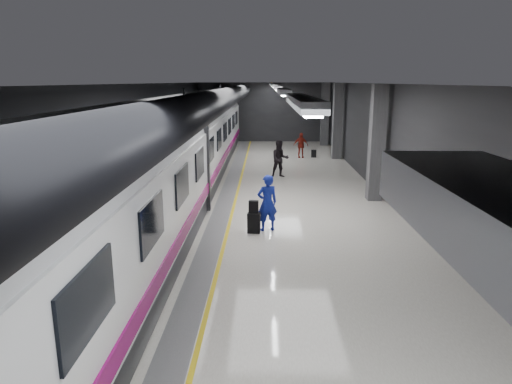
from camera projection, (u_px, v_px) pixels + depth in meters
ground at (259, 213)px, 16.35m from camera, size 40.00×40.00×0.00m
platform_hall at (251, 111)px, 16.45m from camera, size 10.02×40.02×4.51m
train at (166, 155)px, 15.93m from camera, size 3.05×38.00×4.05m
traveler_main at (267, 203)px, 14.25m from camera, size 0.76×0.61×1.79m
suitcase_main at (254, 223)px, 14.14m from camera, size 0.42×0.29×0.63m
shoulder_bag at (254, 207)px, 14.05m from camera, size 0.31×0.19×0.39m
traveler_far_a at (280, 159)px, 22.23m from camera, size 0.98×0.82×1.81m
traveler_far_b at (301, 145)px, 27.96m from camera, size 0.94×0.49×1.54m
suitcase_far at (314, 154)px, 28.22m from camera, size 0.33×0.23×0.47m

